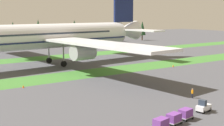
# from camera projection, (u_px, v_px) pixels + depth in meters

# --- Properties ---
(grass_strip_near) EXTENTS (320.00, 10.43, 0.01)m
(grass_strip_near) POSITION_uv_depth(u_px,v_px,m) (101.00, 72.00, 81.20)
(grass_strip_near) COLOR #3D752D
(grass_strip_near) RESTS_ON ground
(grass_strip_far) EXTENTS (320.00, 10.43, 0.01)m
(grass_strip_far) POSITION_uv_depth(u_px,v_px,m) (49.00, 58.00, 107.78)
(grass_strip_far) COLOR #3D752D
(grass_strip_far) RESTS_ON ground
(airliner) EXTENTS (69.83, 86.02, 24.11)m
(airliner) POSITION_uv_depth(u_px,v_px,m) (48.00, 36.00, 89.32)
(airliner) COLOR white
(airliner) RESTS_ON ground
(baggage_tug) EXTENTS (2.78, 1.71, 1.97)m
(baggage_tug) POSITION_uv_depth(u_px,v_px,m) (203.00, 107.00, 47.88)
(baggage_tug) COLOR silver
(baggage_tug) RESTS_ON ground
(cargo_dolly_lead) EXTENTS (2.42, 1.84, 1.55)m
(cargo_dolly_lead) POSITION_uv_depth(u_px,v_px,m) (185.00, 113.00, 44.38)
(cargo_dolly_lead) COLOR #A3A3A8
(cargo_dolly_lead) RESTS_ON ground
(cargo_dolly_second) EXTENTS (2.42, 1.84, 1.55)m
(cargo_dolly_second) POSITION_uv_depth(u_px,v_px,m) (174.00, 118.00, 42.37)
(cargo_dolly_second) COLOR #A3A3A8
(cargo_dolly_second) RESTS_ON ground
(cargo_dolly_third) EXTENTS (2.42, 1.84, 1.55)m
(cargo_dolly_third) POSITION_uv_depth(u_px,v_px,m) (161.00, 123.00, 40.36)
(cargo_dolly_third) COLOR #A3A3A8
(cargo_dolly_third) RESTS_ON ground
(ground_crew_marshaller) EXTENTS (0.36, 0.51, 1.74)m
(ground_crew_marshaller) POSITION_uv_depth(u_px,v_px,m) (192.00, 93.00, 55.73)
(ground_crew_marshaller) COLOR black
(ground_crew_marshaller) RESTS_ON ground
(taxiway_marker_0) EXTENTS (0.44, 0.44, 0.68)m
(taxiway_marker_0) POSITION_uv_depth(u_px,v_px,m) (173.00, 66.00, 88.72)
(taxiway_marker_0) COLOR orange
(taxiway_marker_0) RESTS_ON ground
(taxiway_marker_1) EXTENTS (0.44, 0.44, 0.57)m
(taxiway_marker_1) POSITION_uv_depth(u_px,v_px,m) (23.00, 86.00, 63.56)
(taxiway_marker_1) COLOR orange
(taxiway_marker_1) RESTS_ON ground
(distant_tree_line) EXTENTS (150.17, 11.00, 12.43)m
(distant_tree_line) POSITION_uv_depth(u_px,v_px,m) (17.00, 32.00, 137.87)
(distant_tree_line) COLOR #4C3823
(distant_tree_line) RESTS_ON ground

